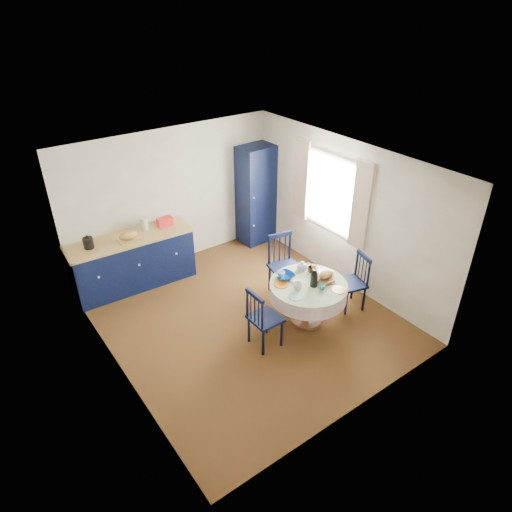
{
  "coord_description": "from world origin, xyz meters",
  "views": [
    {
      "loc": [
        -3.2,
        -4.67,
        4.5
      ],
      "look_at": [
        0.34,
        0.2,
        0.92
      ],
      "focal_mm": 32.0,
      "sensor_mm": 36.0,
      "label": 1
    }
  ],
  "objects": [
    {
      "name": "chair_far",
      "position": [
        0.93,
        0.22,
        0.53
      ],
      "size": [
        0.55,
        0.53,
        1.05
      ],
      "rotation": [
        0.0,
        0.0,
        -0.19
      ],
      "color": "black",
      "rests_on": "floor"
    },
    {
      "name": "ceiling",
      "position": [
        0.0,
        0.0,
        2.5
      ],
      "size": [
        4.5,
        4.5,
        0.0
      ],
      "primitive_type": "plane",
      "rotation": [
        3.14,
        0.0,
        0.0
      ],
      "color": "white",
      "rests_on": "wall_back"
    },
    {
      "name": "wall_left",
      "position": [
        -2.0,
        0.0,
        1.25
      ],
      "size": [
        0.02,
        4.5,
        2.5
      ],
      "primitive_type": "cube",
      "color": "white",
      "rests_on": "floor"
    },
    {
      "name": "floor",
      "position": [
        0.0,
        0.0,
        0.0
      ],
      "size": [
        4.5,
        4.5,
        0.0
      ],
      "primitive_type": "plane",
      "color": "black",
      "rests_on": "ground"
    },
    {
      "name": "mug_c",
      "position": [
        0.96,
        -0.41,
        0.75
      ],
      "size": [
        0.14,
        0.14,
        0.11
      ],
      "primitive_type": "imported",
      "color": "black",
      "rests_on": "dining_table"
    },
    {
      "name": "mug_b",
      "position": [
        0.78,
        -0.83,
        0.74
      ],
      "size": [
        0.09,
        0.09,
        0.09
      ],
      "primitive_type": "imported",
      "color": "#2A7673",
      "rests_on": "dining_table"
    },
    {
      "name": "wall_right",
      "position": [
        2.0,
        0.0,
        1.25
      ],
      "size": [
        0.02,
        4.5,
        2.5
      ],
      "primitive_type": "cube",
      "color": "white",
      "rests_on": "floor"
    },
    {
      "name": "mug_a",
      "position": [
        0.5,
        -0.61,
        0.75
      ],
      "size": [
        0.13,
        0.13,
        0.1
      ],
      "primitive_type": "imported",
      "color": "silver",
      "rests_on": "dining_table"
    },
    {
      "name": "chair_right",
      "position": [
        1.57,
        -0.74,
        0.47
      ],
      "size": [
        0.49,
        0.51,
        0.94
      ],
      "rotation": [
        0.0,
        0.0,
        -1.83
      ],
      "color": "black",
      "rests_on": "floor"
    },
    {
      "name": "chair_left",
      "position": [
        -0.15,
        -0.65,
        0.48
      ],
      "size": [
        0.41,
        0.43,
        0.96
      ],
      "rotation": [
        0.0,
        0.0,
        1.57
      ],
      "color": "black",
      "rests_on": "floor"
    },
    {
      "name": "kitchen_counter",
      "position": [
        -1.0,
        1.9,
        0.48
      ],
      "size": [
        2.11,
        0.74,
        1.17
      ],
      "rotation": [
        0.0,
        0.0,
        -0.05
      ],
      "color": "black",
      "rests_on": "floor"
    },
    {
      "name": "mug_d",
      "position": [
        0.49,
        -0.24,
        0.75
      ],
      "size": [
        0.11,
        0.11,
        0.1
      ],
      "primitive_type": "imported",
      "color": "silver",
      "rests_on": "dining_table"
    },
    {
      "name": "wall_back",
      "position": [
        0.0,
        2.25,
        1.25
      ],
      "size": [
        4.0,
        0.02,
        2.5
      ],
      "primitive_type": "cube",
      "color": "white",
      "rests_on": "floor"
    },
    {
      "name": "window",
      "position": [
        1.95,
        0.3,
        1.52
      ],
      "size": [
        0.1,
        1.74,
        1.45
      ],
      "color": "white",
      "rests_on": "wall_right"
    },
    {
      "name": "cobalt_bowl",
      "position": [
        0.54,
        -0.28,
        0.73
      ],
      "size": [
        0.28,
        0.28,
        0.07
      ],
      "primitive_type": "imported",
      "color": "navy",
      "rests_on": "dining_table"
    },
    {
      "name": "dining_table",
      "position": [
        0.72,
        -0.61,
        0.58
      ],
      "size": [
        1.16,
        1.16,
        0.98
      ],
      "color": "#5C301A",
      "rests_on": "floor"
    },
    {
      "name": "pantry_cabinet",
      "position": [
        1.66,
        2.0,
        0.98
      ],
      "size": [
        0.71,
        0.52,
        1.95
      ],
      "rotation": [
        0.0,
        0.0,
        0.05
      ],
      "color": "black",
      "rests_on": "floor"
    }
  ]
}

